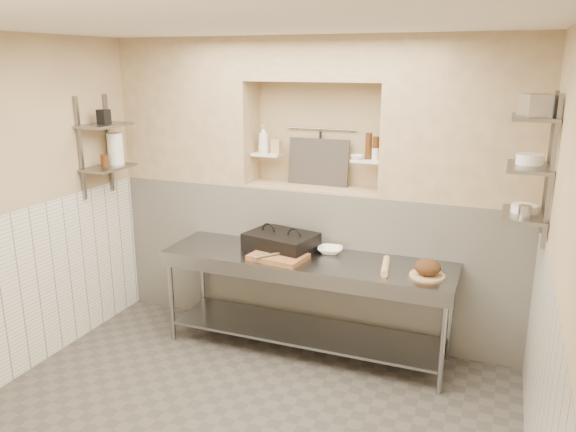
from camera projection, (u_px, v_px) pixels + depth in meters
The scene contains 48 objects.
floor at pixel (237, 426), 4.18m from camera, with size 4.00×3.90×0.10m, color #4C4743.
ceiling at pixel (225, 14), 3.42m from camera, with size 4.00×3.90×0.10m, color silver.
wall_left at pixel (4, 212), 4.52m from camera, with size 0.10×3.90×2.80m, color tan.
wall_right at pixel (565, 283), 3.08m from camera, with size 0.10×3.90×2.80m, color tan.
wall_back at pixel (323, 183), 5.59m from camera, with size 4.00×0.10×2.80m, color tan.
backwall_lower at pixel (314, 257), 5.56m from camera, with size 4.00×0.40×1.40m, color white.
alcove_sill at pixel (315, 188), 5.37m from camera, with size 1.30×0.40×0.02m, color tan.
backwall_pillar_left at pixel (191, 110), 5.65m from camera, with size 1.35×0.40×1.40m, color tan.
backwall_pillar_right at pixel (465, 120), 4.72m from camera, with size 1.35×0.40×1.40m, color tan.
backwall_header at pixel (316, 59), 5.05m from camera, with size 1.30×0.40×0.40m, color tan.
wainscot_left at pixel (21, 294), 4.69m from camera, with size 0.02×3.90×1.40m, color white.
wainscot_right at pixel (538, 393), 3.28m from camera, with size 0.02×3.90×1.40m, color white.
alcove_shelf_left at pixel (267, 154), 5.47m from camera, with size 0.28×0.16×0.03m, color white.
alcove_shelf_right at pixel (367, 161), 5.11m from camera, with size 0.28×0.16×0.03m, color white.
utensil_rail at pixel (321, 129), 5.38m from camera, with size 0.02×0.02×0.70m, color gray.
hanging_steel at pixel (320, 147), 5.40m from camera, with size 0.02×0.02×0.30m, color black.
splash_panel at pixel (318, 162), 5.40m from camera, with size 0.60×0.02×0.45m, color #383330.
shelf_rail_left_a at pixel (109, 143), 5.51m from camera, with size 0.03×0.03×0.95m, color slate.
shelf_rail_left_b at pixel (80, 149), 5.15m from camera, with size 0.03×0.03×0.95m, color slate.
wall_shelf_left_lower at pixel (108, 168), 5.34m from camera, with size 0.30×0.50×0.03m, color slate.
wall_shelf_left_upper at pixel (105, 125), 5.23m from camera, with size 0.30×0.50×0.03m, color slate.
shelf_rail_right_a at pixel (549, 164), 4.11m from camera, with size 0.03×0.03×1.05m, color slate.
shelf_rail_right_b at pixel (552, 174), 3.75m from camera, with size 0.03×0.03×1.05m, color slate.
wall_shelf_right_lower at pixel (524, 215), 4.07m from camera, with size 0.30×0.50×0.03m, color slate.
wall_shelf_right_mid at pixel (529, 167), 3.97m from camera, with size 0.30×0.50×0.03m, color slate.
wall_shelf_right_upper at pixel (535, 117), 3.88m from camera, with size 0.30×0.50×0.03m, color slate.
prep_table at pixel (306, 285), 5.02m from camera, with size 2.60×0.70×0.90m.
panini_press at pixel (281, 242), 5.13m from camera, with size 0.68×0.55×0.16m.
cutting_board at pixel (278, 257), 4.91m from camera, with size 0.47×0.33×0.04m, color #925E39.
knife_blade at pixel (274, 252), 4.97m from camera, with size 0.29×0.03×0.01m, color gray.
tongs at pixel (267, 255), 4.84m from camera, with size 0.02×0.02×0.27m, color gray.
mixing_bowl at pixel (330, 250), 5.07m from camera, with size 0.23×0.23×0.06m, color white.
rolling_pin at pixel (386, 266), 4.66m from camera, with size 0.06×0.06×0.39m, color #DDB174.
bread_board at pixel (427, 275), 4.52m from camera, with size 0.28×0.28×0.02m, color #DDB174.
bread_loaf at pixel (428, 267), 4.50m from camera, with size 0.21×0.21×0.13m, color #4C2D19.
bottle_soap at pixel (264, 139), 5.44m from camera, with size 0.10×0.10×0.27m, color white.
jar_alcove at pixel (277, 147), 5.42m from camera, with size 0.09×0.09×0.13m, color tan.
bowl_alcove at pixel (357, 157), 5.13m from camera, with size 0.12×0.12×0.04m, color white.
condiment_a at pixel (376, 148), 5.07m from camera, with size 0.06×0.06×0.21m, color #43240F.
condiment_b at pixel (369, 146), 5.09m from camera, with size 0.06×0.06×0.24m, color #43240F.
condiment_c at pixel (375, 154), 5.08m from camera, with size 0.06×0.06×0.11m, color white.
jug_left at pixel (116, 149), 5.41m from camera, with size 0.15×0.15×0.30m, color white.
jar_left at pixel (105, 161), 5.28m from camera, with size 0.08×0.08×0.12m, color #43240F.
box_left_upper at pixel (104, 117), 5.21m from camera, with size 0.10×0.10×0.13m, color black.
bowl_right at pixel (524, 208), 4.08m from camera, with size 0.19×0.19×0.06m, color white.
canister_right at pixel (525, 212), 3.92m from camera, with size 0.09×0.09×0.09m, color gray.
bowl_right_mid at pixel (530, 159), 4.02m from camera, with size 0.19×0.19×0.07m, color white.
basket_right at pixel (537, 105), 3.79m from camera, with size 0.19×0.24×0.15m, color gray.
Camera 1 is at (1.68, -3.23, 2.57)m, focal length 35.00 mm.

